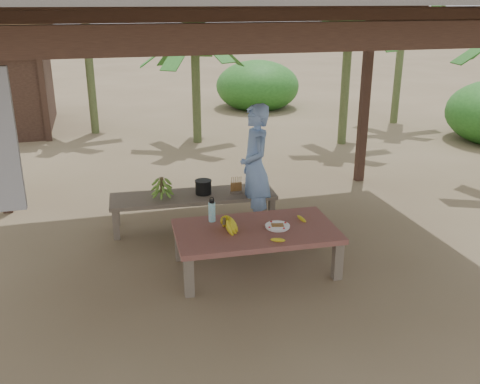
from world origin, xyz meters
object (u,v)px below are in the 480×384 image
object	(u,v)px
cooking_pot	(203,187)
ripe_banana_bunch	(224,224)
work_table	(256,234)
bench	(193,199)
woman	(255,168)
plate	(277,226)
water_flask	(212,211)

from	to	relation	value
cooking_pot	ripe_banana_bunch	bearing A→B (deg)	-91.72
work_table	ripe_banana_bunch	xyz separation A→B (m)	(-0.36, 0.02, 0.15)
bench	cooking_pot	world-z (taller)	cooking_pot
bench	ripe_banana_bunch	size ratio (longest dim) A/B	7.65
work_table	woman	size ratio (longest dim) A/B	1.09
bench	plate	xyz separation A→B (m)	(0.70, -1.44, 0.12)
bench	water_flask	bearing A→B (deg)	-85.12
ripe_banana_bunch	water_flask	size ratio (longest dim) A/B	0.97
water_flask	bench	bearing A→B (deg)	91.62
woman	work_table	bearing A→B (deg)	-13.76
work_table	bench	distance (m)	1.48
work_table	ripe_banana_bunch	size ratio (longest dim) A/B	6.30
plate	woman	distance (m)	1.23
ripe_banana_bunch	woman	bearing A→B (deg)	58.80
work_table	water_flask	xyz separation A→B (m)	(-0.43, 0.34, 0.19)
plate	cooking_pot	bearing A→B (deg)	111.08
ripe_banana_bunch	woman	distance (m)	1.35
bench	cooking_pot	bearing A→B (deg)	5.94
cooking_pot	bench	bearing A→B (deg)	-177.32
woman	ripe_banana_bunch	bearing A→B (deg)	-29.12
work_table	bench	bearing A→B (deg)	110.32
work_table	bench	size ratio (longest dim) A/B	0.82
plate	water_flask	size ratio (longest dim) A/B	0.92
work_table	bench	xyz separation A→B (m)	(-0.46, 1.41, -0.04)
woman	plate	bearing A→B (deg)	-2.03
bench	ripe_banana_bunch	bearing A→B (deg)	-82.65
plate	woman	xyz separation A→B (m)	(0.09, 1.19, 0.32)
bench	woman	size ratio (longest dim) A/B	1.33
water_flask	woman	xyz separation A→B (m)	(0.76, 0.81, 0.22)
water_flask	plate	bearing A→B (deg)	-29.44
plate	ripe_banana_bunch	bearing A→B (deg)	174.78
ripe_banana_bunch	plate	bearing A→B (deg)	-5.22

